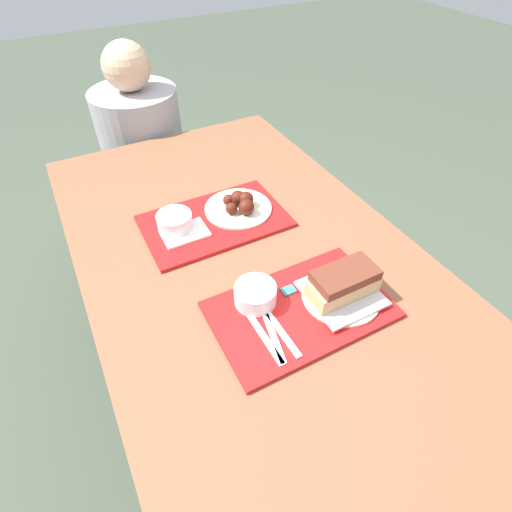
{
  "coord_description": "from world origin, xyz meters",
  "views": [
    {
      "loc": [
        -0.39,
        -0.73,
        1.59
      ],
      "look_at": [
        -0.01,
        -0.0,
        0.81
      ],
      "focal_mm": 28.0,
      "sensor_mm": 36.0,
      "label": 1
    }
  ],
  "objects_px": {
    "brisket_sandwich_plate": "(343,286)",
    "person_seated_across": "(140,132)",
    "tray_far": "(215,221)",
    "wings_plate_far": "(239,205)",
    "tray_near": "(300,309)",
    "bowl_coleslaw_near": "(255,294)",
    "bowl_coleslaw_far": "(175,221)"
  },
  "relations": [
    {
      "from": "brisket_sandwich_plate",
      "to": "person_seated_across",
      "type": "bearing_deg",
      "value": 97.66
    },
    {
      "from": "tray_far",
      "to": "wings_plate_far",
      "type": "height_order",
      "value": "wings_plate_far"
    },
    {
      "from": "tray_far",
      "to": "wings_plate_far",
      "type": "xyz_separation_m",
      "value": [
        0.1,
        0.01,
        0.03
      ]
    },
    {
      "from": "tray_far",
      "to": "brisket_sandwich_plate",
      "type": "relative_size",
      "value": 2.19
    },
    {
      "from": "wings_plate_far",
      "to": "person_seated_across",
      "type": "xyz_separation_m",
      "value": [
        -0.11,
        0.86,
        -0.09
      ]
    },
    {
      "from": "person_seated_across",
      "to": "tray_near",
      "type": "bearing_deg",
      "value": -87.27
    },
    {
      "from": "tray_far",
      "to": "brisket_sandwich_plate",
      "type": "xyz_separation_m",
      "value": [
        0.17,
        -0.46,
        0.04
      ]
    },
    {
      "from": "brisket_sandwich_plate",
      "to": "person_seated_across",
      "type": "relative_size",
      "value": 0.31
    },
    {
      "from": "bowl_coleslaw_near",
      "to": "wings_plate_far",
      "type": "distance_m",
      "value": 0.4
    },
    {
      "from": "tray_near",
      "to": "brisket_sandwich_plate",
      "type": "xyz_separation_m",
      "value": [
        0.12,
        -0.02,
        0.04
      ]
    },
    {
      "from": "tray_far",
      "to": "bowl_coleslaw_far",
      "type": "relative_size",
      "value": 4.16
    },
    {
      "from": "bowl_coleslaw_far",
      "to": "person_seated_across",
      "type": "height_order",
      "value": "person_seated_across"
    },
    {
      "from": "tray_near",
      "to": "wings_plate_far",
      "type": "bearing_deg",
      "value": 84.26
    },
    {
      "from": "bowl_coleslaw_near",
      "to": "person_seated_across",
      "type": "xyz_separation_m",
      "value": [
        0.03,
        1.24,
        -0.1
      ]
    },
    {
      "from": "bowl_coleslaw_near",
      "to": "tray_far",
      "type": "bearing_deg",
      "value": 83.23
    },
    {
      "from": "bowl_coleslaw_near",
      "to": "wings_plate_far",
      "type": "height_order",
      "value": "wings_plate_far"
    },
    {
      "from": "bowl_coleslaw_near",
      "to": "wings_plate_far",
      "type": "xyz_separation_m",
      "value": [
        0.14,
        0.38,
        -0.01
      ]
    },
    {
      "from": "brisket_sandwich_plate",
      "to": "wings_plate_far",
      "type": "bearing_deg",
      "value": 98.6
    },
    {
      "from": "tray_near",
      "to": "bowl_coleslaw_near",
      "type": "bearing_deg",
      "value": 141.26
    },
    {
      "from": "bowl_coleslaw_near",
      "to": "bowl_coleslaw_far",
      "type": "relative_size",
      "value": 1.0
    },
    {
      "from": "tray_far",
      "to": "wings_plate_far",
      "type": "bearing_deg",
      "value": 5.81
    },
    {
      "from": "tray_far",
      "to": "bowl_coleslaw_near",
      "type": "relative_size",
      "value": 4.16
    },
    {
      "from": "bowl_coleslaw_far",
      "to": "bowl_coleslaw_near",
      "type": "bearing_deg",
      "value": -77.78
    },
    {
      "from": "bowl_coleslaw_near",
      "to": "wings_plate_far",
      "type": "relative_size",
      "value": 0.49
    },
    {
      "from": "tray_near",
      "to": "bowl_coleslaw_far",
      "type": "height_order",
      "value": "bowl_coleslaw_far"
    },
    {
      "from": "brisket_sandwich_plate",
      "to": "wings_plate_far",
      "type": "xyz_separation_m",
      "value": [
        -0.07,
        0.47,
        -0.02
      ]
    },
    {
      "from": "tray_far",
      "to": "tray_near",
      "type": "bearing_deg",
      "value": -83.57
    },
    {
      "from": "bowl_coleslaw_far",
      "to": "person_seated_across",
      "type": "distance_m",
      "value": 0.87
    },
    {
      "from": "bowl_coleslaw_far",
      "to": "wings_plate_far",
      "type": "xyz_separation_m",
      "value": [
        0.22,
        -0.01,
        -0.01
      ]
    },
    {
      "from": "tray_far",
      "to": "person_seated_across",
      "type": "distance_m",
      "value": 0.87
    },
    {
      "from": "wings_plate_far",
      "to": "bowl_coleslaw_far",
      "type": "bearing_deg",
      "value": 178.2
    },
    {
      "from": "tray_near",
      "to": "tray_far",
      "type": "xyz_separation_m",
      "value": [
        -0.05,
        0.44,
        0.0
      ]
    }
  ]
}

